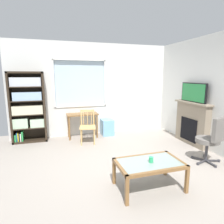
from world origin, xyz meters
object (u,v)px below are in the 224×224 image
object	(u,v)px
bookshelf	(28,106)
desk_under_window	(82,118)
fireplace	(192,123)
office_chair	(212,138)
wooden_chair	(88,126)
tv	(194,93)
coffee_table	(149,165)
plastic_drawer_unit	(107,127)
sippy_cup	(151,160)

from	to	relation	value
bookshelf	desk_under_window	bearing A→B (deg)	-4.18
fireplace	office_chair	distance (m)	1.21
wooden_chair	fireplace	size ratio (longest dim) A/B	0.75
bookshelf	desk_under_window	distance (m)	1.53
desk_under_window	tv	bearing A→B (deg)	-27.42
tv	fireplace	bearing A→B (deg)	-0.00
bookshelf	fireplace	size ratio (longest dim) A/B	1.60
office_chair	coffee_table	world-z (taller)	office_chair
desk_under_window	coffee_table	world-z (taller)	desk_under_window
bookshelf	coffee_table	world-z (taller)	bookshelf
plastic_drawer_unit	office_chair	distance (m)	3.00
plastic_drawer_unit	sippy_cup	distance (m)	3.06
tv	office_chair	bearing A→B (deg)	-110.02
sippy_cup	office_chair	bearing A→B (deg)	15.87
fireplace	sippy_cup	distance (m)	2.62
desk_under_window	tv	distance (m)	3.12
plastic_drawer_unit	tv	distance (m)	2.66
desk_under_window	plastic_drawer_unit	bearing A→B (deg)	3.74
fireplace	office_chair	xyz separation A→B (m)	(-0.43, -1.13, -0.01)
plastic_drawer_unit	fireplace	distance (m)	2.44
office_chair	sippy_cup	xyz separation A→B (m)	(-1.64, -0.47, -0.05)
plastic_drawer_unit	desk_under_window	bearing A→B (deg)	-176.26
desk_under_window	coffee_table	bearing A→B (deg)	-78.35
tv	coffee_table	world-z (taller)	tv
wooden_chair	plastic_drawer_unit	distance (m)	0.93
fireplace	sippy_cup	size ratio (longest dim) A/B	13.36
fireplace	sippy_cup	bearing A→B (deg)	-142.33
bookshelf	coffee_table	bearing A→B (deg)	-55.96
bookshelf	wooden_chair	xyz separation A→B (m)	(1.52, -0.62, -0.54)
coffee_table	wooden_chair	bearing A→B (deg)	102.74
bookshelf	desk_under_window	world-z (taller)	bookshelf
desk_under_window	office_chair	size ratio (longest dim) A/B	0.90
plastic_drawer_unit	office_chair	size ratio (longest dim) A/B	0.48
fireplace	office_chair	bearing A→B (deg)	-110.82
wooden_chair	tv	xyz separation A→B (m)	(2.62, -0.88, 0.92)
bookshelf	tv	xyz separation A→B (m)	(4.15, -1.50, 0.38)
coffee_table	bookshelf	bearing A→B (deg)	124.04
plastic_drawer_unit	fireplace	xyz separation A→B (m)	(1.94, -1.44, 0.33)
coffee_table	desk_under_window	bearing A→B (deg)	101.65
wooden_chair	office_chair	xyz separation A→B (m)	(2.21, -2.01, 0.09)
desk_under_window	office_chair	world-z (taller)	office_chair
desk_under_window	coffee_table	distance (m)	3.04
plastic_drawer_unit	coffee_table	bearing A→B (deg)	-92.90
plastic_drawer_unit	sippy_cup	xyz separation A→B (m)	(-0.14, -3.04, 0.26)
wooden_chair	fireplace	xyz separation A→B (m)	(2.64, -0.88, 0.11)
bookshelf	desk_under_window	size ratio (longest dim) A/B	2.13
office_chair	sippy_cup	distance (m)	1.71
bookshelf	tv	bearing A→B (deg)	-19.86
plastic_drawer_unit	tv	world-z (taller)	tv
fireplace	tv	size ratio (longest dim) A/B	1.36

